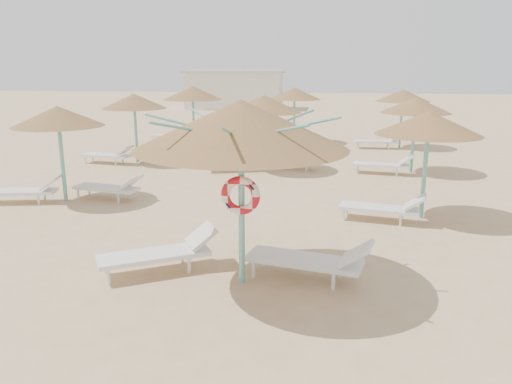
# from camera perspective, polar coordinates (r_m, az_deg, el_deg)

# --- Properties ---
(ground) EXTENTS (120.00, 120.00, 0.00)m
(ground) POSITION_cam_1_polar(r_m,az_deg,el_deg) (9.18, -3.84, -9.80)
(ground) COLOR tan
(ground) RESTS_ON ground
(main_palapa) EXTENTS (3.58, 3.58, 3.21)m
(main_palapa) POSITION_cam_1_polar(r_m,az_deg,el_deg) (8.25, -1.73, 7.65)
(main_palapa) COLOR #64AFA3
(main_palapa) RESTS_ON ground
(lounger_main_a) EXTENTS (2.21, 1.65, 0.79)m
(lounger_main_a) POSITION_cam_1_polar(r_m,az_deg,el_deg) (9.48, -10.71, -6.77)
(lounger_main_a) COLOR white
(lounger_main_a) RESTS_ON ground
(lounger_main_b) EXTENTS (2.31, 1.14, 0.81)m
(lounger_main_b) POSITION_cam_1_polar(r_m,az_deg,el_deg) (9.02, 6.45, -7.66)
(lounger_main_b) COLOR white
(lounger_main_b) RESTS_ON ground
(palapa_field) EXTENTS (14.03, 14.53, 2.72)m
(palapa_field) POSITION_cam_1_polar(r_m,az_deg,el_deg) (19.42, 0.90, 10.08)
(palapa_field) COLOR #64AFA3
(palapa_field) RESTS_ON ground
(service_hut) EXTENTS (8.40, 4.40, 3.25)m
(service_hut) POSITION_cam_1_polar(r_m,az_deg,el_deg) (43.93, -2.43, 11.66)
(service_hut) COLOR silver
(service_hut) RESTS_ON ground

